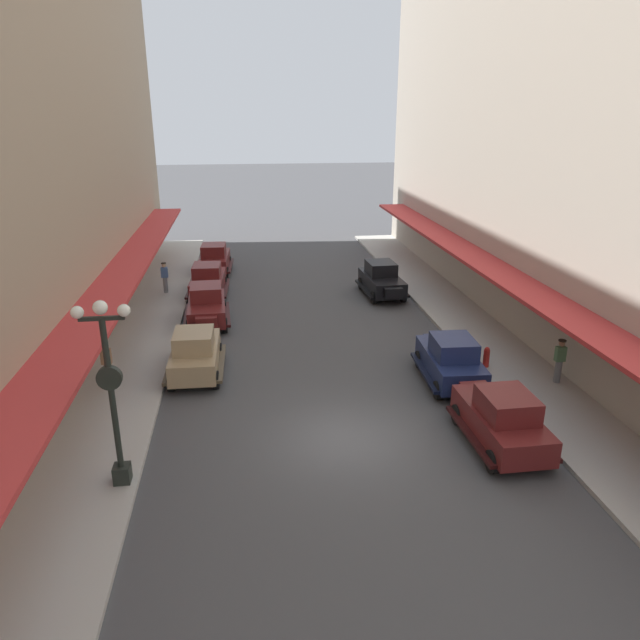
{
  "coord_description": "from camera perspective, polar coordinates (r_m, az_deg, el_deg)",
  "views": [
    {
      "loc": [
        -2.87,
        -15.7,
        9.65
      ],
      "look_at": [
        0.0,
        6.0,
        1.8
      ],
      "focal_mm": 32.93,
      "sensor_mm": 36.0,
      "label": 1
    }
  ],
  "objects": [
    {
      "name": "parked_car_1",
      "position": [
        22.94,
        -12.03,
        -3.03
      ],
      "size": [
        2.2,
        4.28,
        1.84
      ],
      "color": "#997F5B",
      "rests_on": "ground"
    },
    {
      "name": "sidewalk_right",
      "position": [
        21.11,
        23.22,
        -8.99
      ],
      "size": [
        3.0,
        60.0,
        0.15
      ],
      "primitive_type": "cube",
      "color": "#A8A59E",
      "rests_on": "ground"
    },
    {
      "name": "parked_car_3",
      "position": [
        22.36,
        12.59,
        -3.69
      ],
      "size": [
        2.31,
        4.32,
        1.84
      ],
      "color": "#19234C",
      "rests_on": "ground"
    },
    {
      "name": "pedestrian_2",
      "position": [
        33.35,
        -14.85,
        4.05
      ],
      "size": [
        0.36,
        0.28,
        1.67
      ],
      "color": "slate",
      "rests_on": "sidewalk_left"
    },
    {
      "name": "parked_car_5",
      "position": [
        18.66,
        17.26,
        -9.05
      ],
      "size": [
        2.18,
        4.28,
        1.84
      ],
      "color": "#591919",
      "rests_on": "ground"
    },
    {
      "name": "parked_car_4",
      "position": [
        37.42,
        -10.23,
        5.96
      ],
      "size": [
        2.31,
        4.32,
        1.84
      ],
      "color": "#591919",
      "rests_on": "ground"
    },
    {
      "name": "lamp_post_with_clock",
      "position": [
        15.98,
        -19.67,
        -6.16
      ],
      "size": [
        1.42,
        0.44,
        5.16
      ],
      "color": "black",
      "rests_on": "sidewalk_left"
    },
    {
      "name": "parked_car_6",
      "position": [
        32.6,
        -10.85,
        3.88
      ],
      "size": [
        2.29,
        4.31,
        1.84
      ],
      "color": "#591919",
      "rests_on": "ground"
    },
    {
      "name": "parked_car_2",
      "position": [
        28.38,
        -10.96,
        1.49
      ],
      "size": [
        2.28,
        4.31,
        1.84
      ],
      "color": "#591919",
      "rests_on": "ground"
    },
    {
      "name": "pedestrian_0",
      "position": [
        22.63,
        -20.0,
        -3.97
      ],
      "size": [
        0.36,
        0.28,
        1.67
      ],
      "color": "#4C4238",
      "rests_on": "sidewalk_left"
    },
    {
      "name": "parked_car_0",
      "position": [
        32.34,
        6.01,
        4.0
      ],
      "size": [
        2.31,
        4.32,
        1.84
      ],
      "color": "black",
      "rests_on": "ground"
    },
    {
      "name": "sidewalk_left",
      "position": [
        18.96,
        -21.01,
        -12.06
      ],
      "size": [
        3.0,
        60.0,
        0.15
      ],
      "primitive_type": "cube",
      "color": "#A8A59E",
      "rests_on": "ground"
    },
    {
      "name": "ground_plane",
      "position": [
        18.65,
        2.47,
        -11.45
      ],
      "size": [
        200.0,
        200.0,
        0.0
      ],
      "primitive_type": "plane",
      "color": "#424244"
    },
    {
      "name": "fire_hydrant",
      "position": [
        23.86,
        15.87,
        -3.46
      ],
      "size": [
        0.24,
        0.24,
        0.82
      ],
      "color": "#B21E19",
      "rests_on": "sidewalk_right"
    },
    {
      "name": "pedestrian_1",
      "position": [
        23.22,
        22.25,
        -3.67
      ],
      "size": [
        0.36,
        0.28,
        1.67
      ],
      "color": "slate",
      "rests_on": "sidewalk_right"
    }
  ]
}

